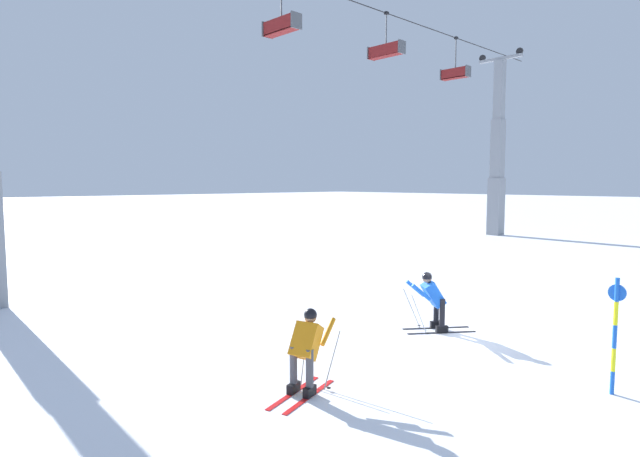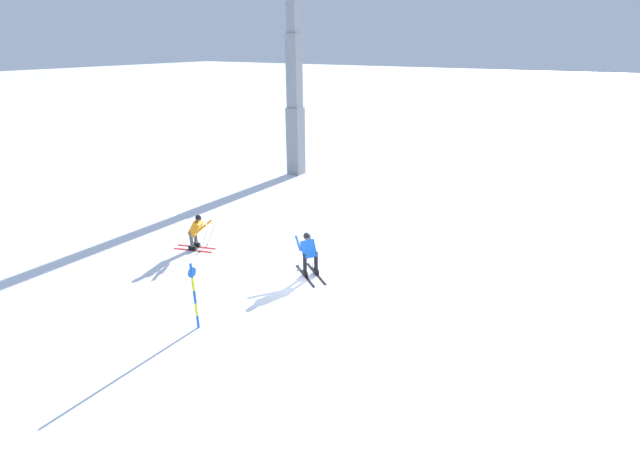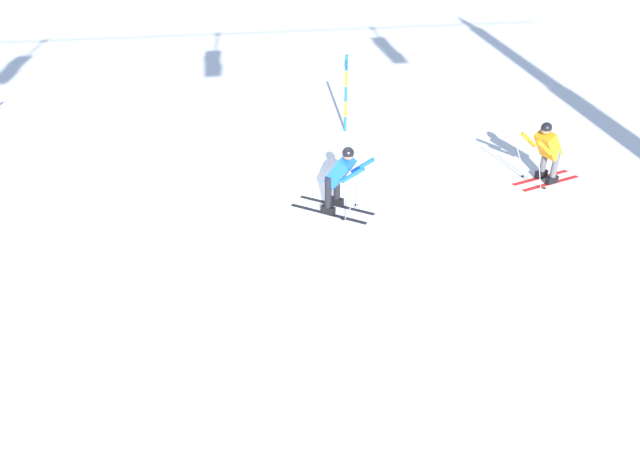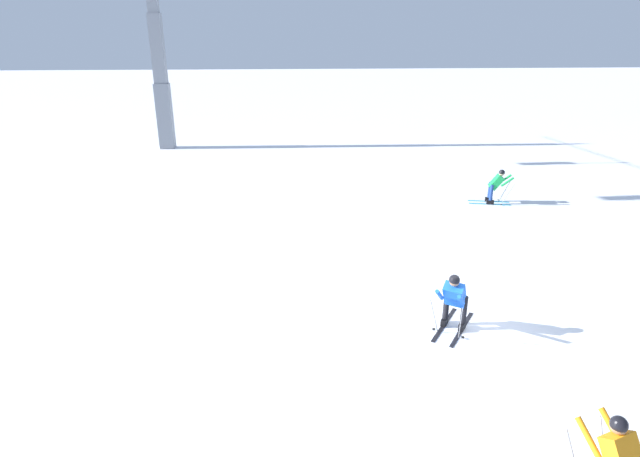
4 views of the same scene
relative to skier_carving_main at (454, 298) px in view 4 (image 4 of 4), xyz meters
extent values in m
plane|color=white|center=(0.06, -0.77, -0.81)|extent=(260.00, 260.00, 0.00)
cube|color=black|center=(0.02, -0.26, -0.81)|extent=(1.39, 1.06, 0.01)
cube|color=black|center=(0.02, -0.26, -0.72)|extent=(0.29, 0.25, 0.16)
cylinder|color=black|center=(0.02, -0.26, -0.32)|extent=(0.13, 0.13, 0.64)
cube|color=black|center=(0.25, 0.06, -0.81)|extent=(1.39, 1.06, 0.01)
cube|color=black|center=(0.25, 0.06, -0.72)|extent=(0.29, 0.25, 0.16)
cylinder|color=black|center=(0.25, 0.06, -0.32)|extent=(0.13, 0.13, 0.64)
cube|color=blue|center=(0.01, -0.01, 0.08)|extent=(0.68, 0.66, 0.64)
sphere|color=#997051|center=(-0.12, 0.09, 0.46)|extent=(0.21, 0.21, 0.21)
sphere|color=black|center=(-0.12, 0.09, 0.50)|extent=(0.23, 0.23, 0.23)
cylinder|color=blue|center=(-0.42, 0.03, 0.18)|extent=(0.44, 0.35, 0.42)
cylinder|color=gray|center=(-0.48, 0.01, -0.39)|extent=(0.46, 0.20, 1.10)
cylinder|color=black|center=(-0.37, -0.13, -0.76)|extent=(0.07, 0.07, 0.01)
cylinder|color=blue|center=(-0.15, 0.40, 0.18)|extent=(0.44, 0.35, 0.42)
cylinder|color=gray|center=(-0.15, 0.46, -0.39)|extent=(0.32, 0.39, 1.10)
cylinder|color=black|center=(0.02, 0.39, -0.76)|extent=(0.07, 0.07, 0.01)
cube|color=gray|center=(22.21, 9.99, 1.11)|extent=(0.86, 0.86, 3.84)
cube|color=gray|center=(22.21, 9.99, 4.95)|extent=(0.72, 0.72, 3.84)
cube|color=orange|center=(-4.59, -0.58, 0.07)|extent=(0.63, 0.56, 0.63)
sphere|color=#997051|center=(-4.44, -0.53, 0.44)|extent=(0.21, 0.21, 0.21)
sphere|color=black|center=(-4.44, -0.53, 0.48)|extent=(0.23, 0.23, 0.23)
cylinder|color=orange|center=(-4.32, -0.25, 0.17)|extent=(0.48, 0.22, 0.42)
cylinder|color=orange|center=(-4.18, -0.69, 0.17)|extent=(0.48, 0.22, 0.42)
cylinder|color=gray|center=(-4.13, -0.72, -0.40)|extent=(0.49, 0.05, 1.08)
cube|color=#198CCC|center=(9.24, -4.96, -0.81)|extent=(0.51, 1.58, 0.01)
cube|color=black|center=(9.24, -4.96, -0.72)|extent=(0.18, 0.30, 0.16)
cylinder|color=navy|center=(9.24, -4.96, -0.32)|extent=(0.13, 0.13, 0.63)
cube|color=#198CCC|center=(8.87, -4.86, -0.81)|extent=(0.51, 1.58, 0.01)
cube|color=black|center=(8.87, -4.86, -0.72)|extent=(0.18, 0.30, 0.16)
cylinder|color=navy|center=(8.87, -4.86, -0.32)|extent=(0.13, 0.13, 0.63)
cube|color=green|center=(9.01, -5.08, 0.06)|extent=(0.55, 0.64, 0.63)
sphere|color=beige|center=(8.96, -5.24, 0.42)|extent=(0.21, 0.21, 0.21)
sphere|color=black|center=(8.96, -5.24, 0.46)|extent=(0.23, 0.23, 0.23)
cylinder|color=green|center=(9.13, -5.50, 0.14)|extent=(0.21, 0.48, 0.42)
cylinder|color=gray|center=(9.17, -5.54, -0.41)|extent=(0.03, 0.50, 1.07)
cylinder|color=black|center=(9.26, -5.39, -0.76)|extent=(0.07, 0.07, 0.01)
cylinder|color=green|center=(8.69, -5.38, 0.14)|extent=(0.21, 0.48, 0.42)
cylinder|color=gray|center=(8.64, -5.40, -0.41)|extent=(0.26, 0.44, 1.07)
cylinder|color=black|center=(8.64, -5.22, -0.76)|extent=(0.07, 0.07, 0.01)
camera|label=1|loc=(-10.27, -6.86, 2.73)|focal=28.95mm
camera|label=2|loc=(7.08, -11.16, 6.44)|focal=24.70mm
camera|label=3|loc=(2.13, 10.46, 5.19)|focal=34.28mm
camera|label=4|loc=(-9.20, 3.93, 5.15)|focal=27.86mm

